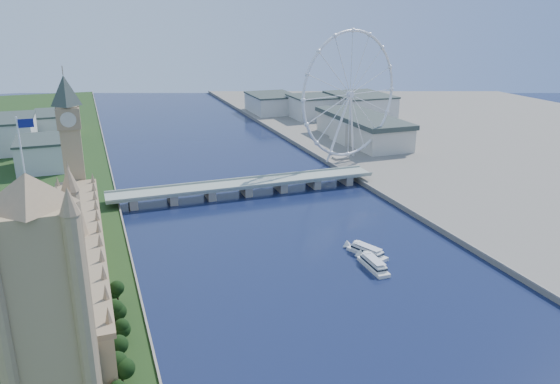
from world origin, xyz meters
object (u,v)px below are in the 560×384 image
tour_boat_near (373,268)px  tour_boat_far (367,255)px  victoria_tower (46,311)px  london_eye (350,95)px

tour_boat_near → tour_boat_far: size_ratio=1.01×
victoria_tower → tour_boat_near: victoria_tower is taller
victoria_tower → tour_boat_near: 196.19m
victoria_tower → tour_boat_far: bearing=31.7°
tour_boat_near → tour_boat_far: tour_boat_near is taller
victoria_tower → tour_boat_near: size_ratio=3.66×
london_eye → tour_boat_far: 221.87m
london_eye → tour_boat_far: bearing=-113.2°
london_eye → tour_boat_far: london_eye is taller
london_eye → tour_boat_near: 239.00m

